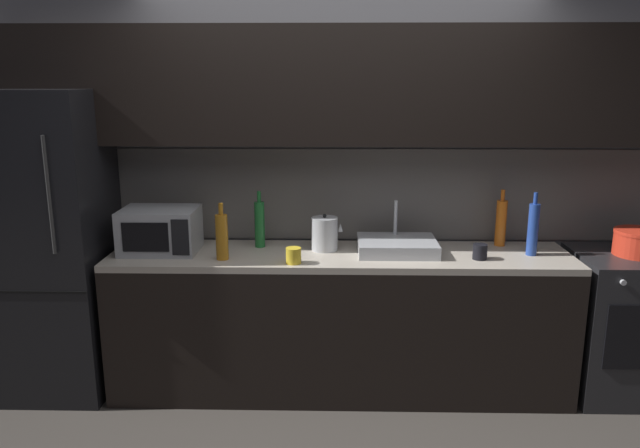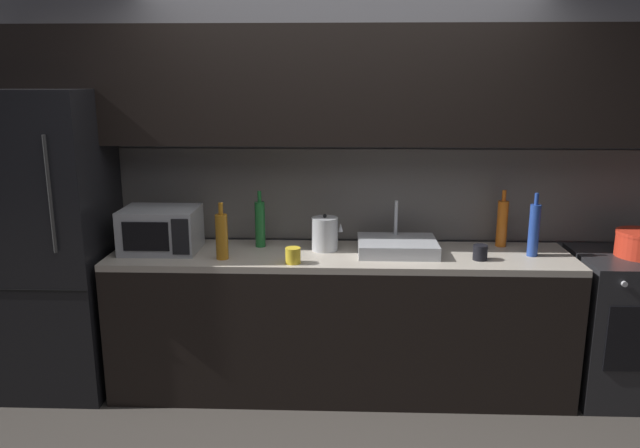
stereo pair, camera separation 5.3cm
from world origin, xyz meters
name	(u,v)px [view 1 (the left image)]	position (x,y,z in m)	size (l,w,h in m)	color
back_wall	(341,142)	(0.00, 1.20, 1.55)	(4.56, 0.44, 2.50)	slate
counter_run	(340,322)	(0.00, 0.90, 0.45)	(2.82, 0.60, 0.90)	black
refrigerator	(51,245)	(-1.79, 0.90, 0.94)	(0.68, 0.69, 1.88)	black
oven_range	(620,324)	(1.75, 0.90, 0.45)	(0.60, 0.62, 0.90)	#232326
microwave	(160,230)	(-1.11, 0.92, 1.04)	(0.46, 0.35, 0.27)	#A8AAAF
sink_basin	(397,246)	(0.35, 0.93, 0.94)	(0.48, 0.38, 0.30)	#ADAFB5
kettle	(325,234)	(-0.10, 0.98, 1.00)	(0.20, 0.16, 0.23)	#B7BABF
wine_bottle_amber	(222,236)	(-0.70, 0.76, 1.04)	(0.07, 0.07, 0.34)	#B27019
wine_bottle_blue	(533,229)	(1.16, 0.89, 1.06)	(0.06, 0.06, 0.39)	#234299
wine_bottle_green	(260,224)	(-0.51, 1.04, 1.05)	(0.06, 0.06, 0.36)	#1E6B2D
wine_bottle_orange	(501,222)	(1.02, 1.10, 1.05)	(0.07, 0.07, 0.36)	orange
mug_dark	(480,252)	(0.82, 0.79, 0.95)	(0.08, 0.08, 0.09)	black
mug_yellow	(294,256)	(-0.27, 0.69, 0.95)	(0.09, 0.09, 0.09)	gold
cooking_pot	(639,243)	(1.80, 0.90, 0.98)	(0.30, 0.30, 0.16)	red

